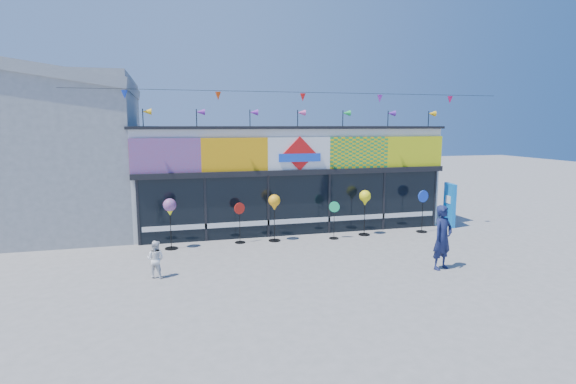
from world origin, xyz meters
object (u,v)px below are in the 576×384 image
object	(u,v)px
blue_sign	(450,205)
spinner_3	(334,219)
child	(156,259)
spinner_1	(240,222)
spinner_0	(170,209)
spinner_4	(365,199)
spinner_5	(423,210)
adult_man	(443,237)
spinner_2	(274,204)

from	to	relation	value
blue_sign	spinner_3	world-z (taller)	blue_sign
child	spinner_3	bearing A→B (deg)	-130.90
spinner_1	spinner_3	distance (m)	3.45
spinner_0	spinner_4	distance (m)	7.12
blue_sign	spinner_5	size ratio (longest dim) A/B	1.08
blue_sign	spinner_3	bearing A→B (deg)	-162.53
blue_sign	adult_man	distance (m)	6.03
spinner_2	spinner_4	xyz separation A→B (m)	(3.51, -0.01, 0.02)
spinner_1	child	size ratio (longest dim) A/B	1.39
spinner_4	adult_man	bearing A→B (deg)	-83.83
spinner_5	child	distance (m)	10.32
spinner_1	spinner_3	world-z (taller)	spinner_1
blue_sign	spinner_4	xyz separation A→B (m)	(-4.04, -0.53, 0.48)
spinner_2	child	world-z (taller)	spinner_2
adult_man	child	xyz separation A→B (m)	(-8.01, 1.37, -0.42)
spinner_0	spinner_2	size ratio (longest dim) A/B	1.02
spinner_2	child	size ratio (longest dim) A/B	1.64
spinner_2	spinner_1	bearing A→B (deg)	177.12
spinner_5	child	size ratio (longest dim) A/B	1.59
adult_man	blue_sign	bearing A→B (deg)	34.98
spinner_3	spinner_4	distance (m)	1.48
spinner_4	spinner_5	distance (m)	2.43
child	spinner_0	bearing A→B (deg)	-73.02
spinner_2	child	distance (m)	5.08
child	spinner_2	bearing A→B (deg)	-118.20
blue_sign	spinner_4	bearing A→B (deg)	-163.17
spinner_0	spinner_3	distance (m)	5.84
spinner_1	adult_man	world-z (taller)	adult_man
spinner_2	child	xyz separation A→B (m)	(-4.04, -2.97, -0.84)
adult_man	child	bearing A→B (deg)	151.66
blue_sign	spinner_3	size ratio (longest dim) A/B	1.28
blue_sign	spinner_5	xyz separation A→B (m)	(-1.67, -0.68, -0.02)
blue_sign	child	bearing A→B (deg)	-153.92
spinner_3	child	world-z (taller)	spinner_3
spinner_1	adult_man	bearing A→B (deg)	-40.12
blue_sign	spinner_3	distance (m)	5.42
spinner_1	spinner_5	world-z (taller)	spinner_5
spinner_5	adult_man	distance (m)	4.59
blue_sign	spinner_4	size ratio (longest dim) A/B	1.03
spinner_0	spinner_1	bearing A→B (deg)	4.47
spinner_3	spinner_5	size ratio (longest dim) A/B	0.84
spinner_0	spinner_3	world-z (taller)	spinner_0
spinner_1	spinner_3	size ratio (longest dim) A/B	1.04
spinner_1	adult_man	xyz separation A→B (m)	(5.22, -4.40, 0.17)
spinner_5	adult_man	xyz separation A→B (m)	(-1.91, -4.18, 0.07)
blue_sign	spinner_5	bearing A→B (deg)	-148.46
spinner_3	spinner_1	bearing A→B (deg)	174.87
spinner_0	spinner_3	bearing A→B (deg)	-1.22
spinner_2	spinner_4	bearing A→B (deg)	-0.17
child	spinner_4	bearing A→B (deg)	-133.10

